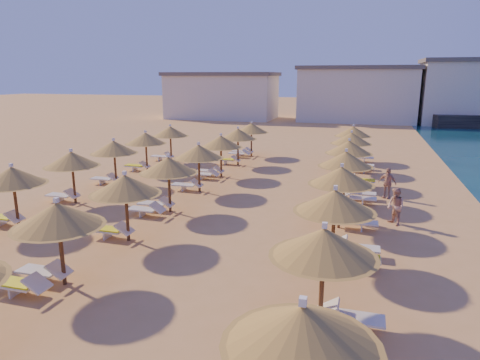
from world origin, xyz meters
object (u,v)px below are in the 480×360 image
(beachgoer_a, at_px, (334,197))
(beachgoer_b, at_px, (396,207))
(parasol_row_west, at_px, (149,175))
(parasol_row_east, at_px, (338,188))
(beachgoer_c, at_px, (387,183))

(beachgoer_a, xyz_separation_m, beachgoer_b, (2.50, -0.14, -0.16))
(parasol_row_west, height_order, beachgoer_a, parasol_row_west)
(parasol_row_west, bearing_deg, parasol_row_east, 0.00)
(beachgoer_a, height_order, beachgoer_b, beachgoer_a)
(parasol_row_west, xyz_separation_m, beachgoer_b, (9.67, 2.84, -1.34))
(parasol_row_east, bearing_deg, beachgoer_a, 95.85)
(beachgoer_b, height_order, beachgoer_c, same)
(parasol_row_west, distance_m, beachgoer_b, 10.17)
(parasol_row_east, height_order, beachgoer_a, parasol_row_east)
(parasol_row_west, relative_size, beachgoer_c, 22.62)
(parasol_row_east, xyz_separation_m, beachgoer_b, (2.19, 2.84, -1.34))
(parasol_row_east, xyz_separation_m, beachgoer_a, (-0.31, 2.98, -1.18))
(beachgoer_a, xyz_separation_m, beachgoer_c, (2.34, 3.96, -0.16))
(parasol_row_west, bearing_deg, beachgoer_c, 36.11)
(beachgoer_a, relative_size, beachgoer_c, 1.20)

